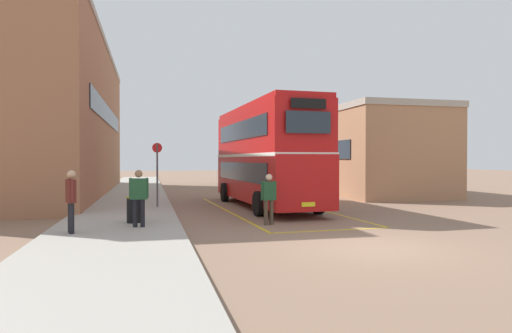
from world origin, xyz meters
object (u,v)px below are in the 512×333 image
object	(u,v)px
double_decker_bus	(265,154)
pedestrian_waiting_near	(71,196)
pedestrian_boarding	(269,195)
litter_bin	(134,210)
bus_stop_sign	(157,169)
single_deck_bus	(249,166)
pedestrian_waiting_far	(139,194)

from	to	relation	value
double_decker_bus	pedestrian_waiting_near	distance (m)	10.28
double_decker_bus	pedestrian_boarding	size ratio (longest dim) A/B	6.06
litter_bin	pedestrian_waiting_near	bearing A→B (deg)	-132.82
bus_stop_sign	double_decker_bus	bearing A→B (deg)	0.32
litter_bin	double_decker_bus	bearing A→B (deg)	40.56
pedestrian_waiting_near	pedestrian_boarding	bearing A→B (deg)	10.84
pedestrian_boarding	double_decker_bus	bearing A→B (deg)	76.40
double_decker_bus	pedestrian_waiting_near	bearing A→B (deg)	-137.83
double_decker_bus	single_deck_bus	bearing A→B (deg)	79.59
pedestrian_boarding	pedestrian_waiting_far	world-z (taller)	pedestrian_waiting_far
single_deck_bus	bus_stop_sign	world-z (taller)	single_deck_bus
pedestrian_waiting_near	pedestrian_waiting_far	distance (m)	2.01
double_decker_bus	pedestrian_waiting_near	xyz separation A→B (m)	(-7.55, -6.84, -1.31)
pedestrian_waiting_far	bus_stop_sign	bearing A→B (deg)	83.60
litter_bin	pedestrian_waiting_far	bearing A→B (deg)	-80.59
single_deck_bus	pedestrian_waiting_near	xyz separation A→B (m)	(-11.06, -25.92, -0.44)
single_deck_bus	pedestrian_boarding	size ratio (longest dim) A/B	4.87
double_decker_bus	bus_stop_sign	distance (m)	5.06
single_deck_bus	pedestrian_waiting_near	size ratio (longest dim) A/B	4.73
double_decker_bus	bus_stop_sign	bearing A→B (deg)	-179.68
pedestrian_waiting_near	litter_bin	xyz separation A→B (m)	(1.69, 1.82, -0.63)
pedestrian_waiting_near	litter_bin	world-z (taller)	pedestrian_waiting_near
double_decker_bus	pedestrian_waiting_far	bearing A→B (deg)	-133.09
double_decker_bus	pedestrian_boarding	world-z (taller)	double_decker_bus
pedestrian_boarding	single_deck_bus	bearing A→B (deg)	78.86
pedestrian_waiting_near	bus_stop_sign	xyz separation A→B (m)	(2.54, 6.81, 0.65)
double_decker_bus	litter_bin	bearing A→B (deg)	-139.44
pedestrian_waiting_near	double_decker_bus	bearing A→B (deg)	42.17
pedestrian_boarding	bus_stop_sign	bearing A→B (deg)	122.91
double_decker_bus	pedestrian_boarding	xyz separation A→B (m)	(-1.37, -5.66, -1.49)
single_deck_bus	bus_stop_sign	bearing A→B (deg)	-114.03
pedestrian_waiting_far	bus_stop_sign	world-z (taller)	bus_stop_sign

